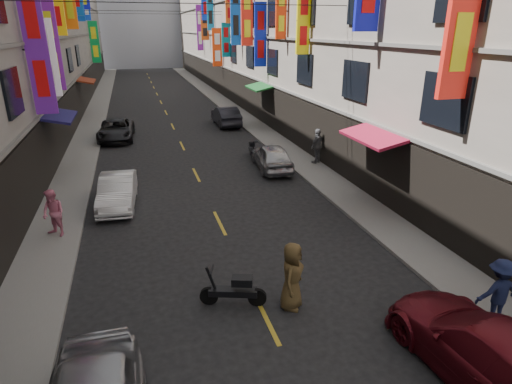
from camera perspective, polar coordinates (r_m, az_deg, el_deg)
sidewalk_left at (r=39.46m, az=-20.73°, el=9.53°), size 2.00×90.00×0.12m
sidewalk_right at (r=40.29m, az=-3.24°, el=11.04°), size 2.00×90.00×0.12m
haze_block at (r=88.85m, az=-15.43°, el=22.88°), size 18.00×8.00×22.00m
street_awnings at (r=23.11m, az=-12.23°, el=10.57°), size 13.99×35.20×0.41m
lane_markings at (r=36.49m, az=-11.51°, el=9.53°), size 0.12×80.20×0.01m
scooter_crossing at (r=11.73m, az=-2.94°, el=-12.98°), size 1.74×0.78×1.14m
scooter_far_right at (r=24.76m, az=-0.50°, el=5.65°), size 0.59×1.80×1.14m
car_left_mid at (r=18.72m, az=-17.99°, el=0.12°), size 1.66×4.04×1.30m
car_left_far at (r=30.26m, az=-18.13°, el=7.87°), size 2.47×4.88×1.32m
car_right_near at (r=10.54m, az=28.79°, el=-18.44°), size 2.35×5.19×1.47m
car_right_mid at (r=22.55m, az=2.13°, el=4.73°), size 1.93×4.14×1.37m
car_right_far at (r=33.30m, az=-4.04°, el=10.09°), size 1.56×4.44×1.46m
pedestrian_lfar at (r=16.47m, az=-25.39°, el=-2.58°), size 1.00×0.98×1.71m
pedestrian_rnear at (r=12.27m, az=29.61°, el=-11.42°), size 1.15×0.66×1.71m
pedestrian_rfar at (r=23.41m, az=8.20°, el=6.10°), size 1.27×1.11×1.89m
pedestrian_crossing at (r=11.41m, az=4.82°, el=-11.11°), size 1.04×1.11×1.88m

